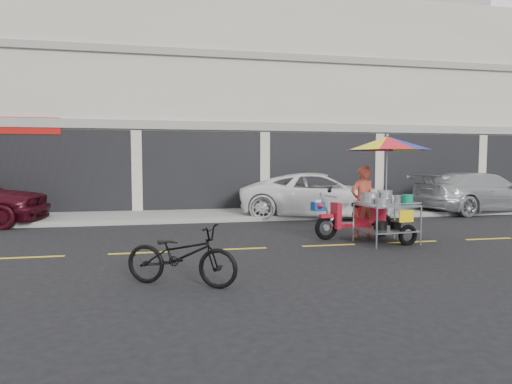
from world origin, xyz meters
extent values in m
plane|color=black|center=(0.00, 0.00, 0.00)|extent=(90.00, 90.00, 0.00)
cube|color=gray|center=(0.00, 5.50, 0.07)|extent=(45.00, 3.00, 0.15)
cube|color=beige|center=(0.00, 10.50, 4.00)|extent=(36.00, 8.00, 8.00)
cube|color=black|center=(0.00, 6.47, 1.45)|extent=(35.28, 0.06, 2.90)
cube|color=gray|center=(0.00, 6.45, 3.10)|extent=(36.00, 0.12, 0.30)
cube|color=gray|center=(0.00, 6.45, 5.60)|extent=(36.00, 0.12, 0.25)
cube|color=white|center=(14.00, 11.00, 5.20)|extent=(8.00, 7.00, 10.40)
cube|color=gold|center=(0.00, 0.00, 0.00)|extent=(42.00, 0.10, 0.01)
imported|color=white|center=(1.47, 4.65, 0.73)|extent=(5.72, 3.79, 1.46)
imported|color=#B6B9BD|center=(7.51, 4.70, 0.73)|extent=(5.24, 2.72, 1.45)
imported|color=black|center=(-3.23, -2.45, 0.45)|extent=(1.82, 1.29, 0.91)
torus|color=black|center=(0.19, 0.66, 0.28)|extent=(0.59, 0.18, 0.58)
torus|color=black|center=(1.70, 0.85, 0.28)|extent=(0.59, 0.18, 0.58)
cylinder|color=#9EA0A5|center=(0.19, 0.66, 0.28)|extent=(0.15, 0.08, 0.14)
cylinder|color=#9EA0A5|center=(1.70, 0.85, 0.28)|extent=(0.15, 0.08, 0.14)
cube|color=#B21527|center=(0.19, 0.66, 0.56)|extent=(0.34, 0.16, 0.08)
cylinder|color=#9EA0A5|center=(0.19, 0.66, 0.71)|extent=(0.37, 0.10, 0.82)
cube|color=#B21527|center=(0.44, 0.69, 0.56)|extent=(0.16, 0.36, 0.61)
cube|color=#B21527|center=(0.90, 0.75, 0.33)|extent=(0.84, 0.38, 0.08)
cube|color=#B21527|center=(1.35, 0.81, 0.56)|extent=(0.79, 0.36, 0.41)
cube|color=black|center=(1.25, 0.80, 0.79)|extent=(0.69, 0.33, 0.10)
cylinder|color=#9EA0A5|center=(0.31, 0.68, 1.02)|extent=(0.11, 0.56, 0.04)
sphere|color=black|center=(0.35, 0.89, 1.14)|extent=(0.10, 0.10, 0.10)
cylinder|color=white|center=(0.31, 0.68, 0.49)|extent=(0.14, 0.14, 0.05)
cube|color=navy|center=(-0.03, 0.63, 0.79)|extent=(0.29, 0.26, 0.20)
cylinder|color=white|center=(-0.03, 0.63, 0.92)|extent=(0.18, 0.18, 0.05)
cone|color=#B21527|center=(-0.01, 0.46, 0.81)|extent=(0.21, 0.24, 0.18)
torus|color=black|center=(1.70, -0.33, 0.22)|extent=(0.48, 0.16, 0.47)
cylinder|color=#9EA0A5|center=(0.85, -0.54, 0.43)|extent=(0.04, 0.04, 0.86)
cylinder|color=#9EA0A5|center=(0.74, 0.37, 0.43)|extent=(0.04, 0.04, 0.86)
cylinder|color=#9EA0A5|center=(1.96, -0.40, 0.43)|extent=(0.04, 0.04, 0.86)
cylinder|color=#9EA0A5|center=(1.85, 0.51, 0.43)|extent=(0.04, 0.04, 0.86)
cube|color=#9EA0A5|center=(1.35, -0.01, 0.31)|extent=(1.22, 1.05, 0.03)
cube|color=#9EA0A5|center=(1.35, -0.01, 0.86)|extent=(1.22, 1.05, 0.04)
cylinder|color=#9EA0A5|center=(1.41, -0.47, 0.93)|extent=(1.11, 0.16, 0.02)
cylinder|color=#9EA0A5|center=(1.29, 0.44, 0.93)|extent=(1.11, 0.16, 0.02)
cylinder|color=#9EA0A5|center=(0.80, -0.08, 0.93)|extent=(0.14, 0.91, 0.02)
cylinder|color=#9EA0A5|center=(1.91, 0.06, 0.93)|extent=(0.14, 0.91, 0.02)
cylinder|color=#9EA0A5|center=(1.29, 0.44, 0.31)|extent=(0.14, 0.76, 0.04)
cylinder|color=#9EA0A5|center=(1.29, 0.44, 0.81)|extent=(0.14, 0.76, 0.04)
cube|color=#EABE07|center=(1.56, -0.48, 0.66)|extent=(0.36, 0.06, 0.25)
cylinder|color=#B7B7BC|center=(1.02, 0.15, 1.00)|extent=(0.44, 0.44, 0.23)
cylinder|color=#B7B7BC|center=(1.42, 0.22, 1.02)|extent=(0.37, 0.37, 0.27)
cylinder|color=#B7B7BC|center=(1.73, 0.09, 0.97)|extent=(0.28, 0.28, 0.16)
cylinder|color=#B7B7BC|center=(1.12, -0.23, 0.95)|extent=(0.32, 0.32, 0.13)
cylinder|color=#087954|center=(1.74, -0.22, 1.00)|extent=(0.25, 0.25, 0.22)
cylinder|color=black|center=(1.20, -0.03, 0.41)|extent=(0.32, 0.32, 0.18)
cylinder|color=black|center=(1.60, 0.02, 0.40)|extent=(0.27, 0.27, 0.16)
cylinder|color=#9EA0A5|center=(1.39, 0.10, 1.63)|extent=(0.03, 0.03, 1.53)
sphere|color=#9EA0A5|center=(1.39, 0.10, 2.41)|extent=(0.06, 0.06, 0.06)
imported|color=#B24430|center=(1.15, 0.78, 0.86)|extent=(0.68, 0.49, 1.72)
camera|label=1|loc=(-3.37, -8.73, 1.82)|focal=30.00mm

